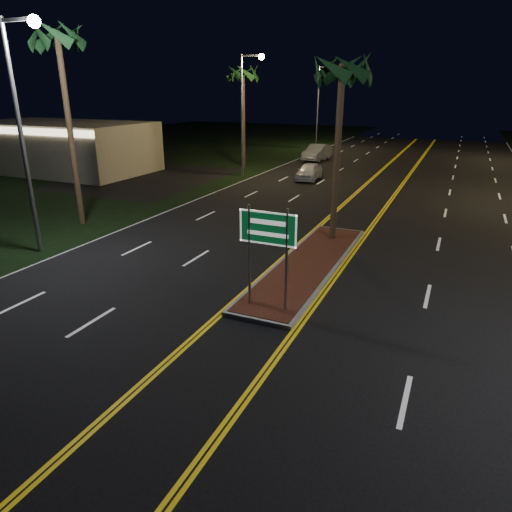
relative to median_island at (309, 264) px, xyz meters
The scene contains 13 objects.
ground 7.00m from the median_island, 90.00° to the right, with size 120.00×120.00×0.00m, color black.
grass_left 34.99m from the median_island, 149.04° to the left, with size 40.00×110.00×0.01m, color black.
median_island is the anchor object (origin of this frame).
highway_sign 4.80m from the median_island, 90.00° to the right, with size 1.80×0.08×3.20m.
commercial_building 29.13m from the median_island, 153.45° to the left, with size 15.00×8.12×4.00m.
streetlight_left_near 12.36m from the median_island, 164.22° to the right, with size 1.91×0.44×9.00m.
streetlight_left_mid 20.80m from the median_island, 121.98° to the left, with size 1.91×0.44×9.00m.
streetlight_left_far 38.89m from the median_island, 106.00° to the left, with size 1.91×0.44×9.00m.
palm_median 8.00m from the median_island, 90.00° to the left, with size 2.40×2.40×8.30m.
palm_left_near 15.20m from the median_island, behind, with size 2.40×2.40×9.80m.
palm_left_far 25.76m from the median_island, 121.36° to the left, with size 2.40×2.40×8.80m.
car_near 18.42m from the median_island, 107.78° to the left, with size 1.89×4.42×1.47m, color white.
car_far 28.89m from the median_island, 106.23° to the left, with size 2.23×5.20×1.73m, color silver.
Camera 1 is at (4.89, -9.04, 6.52)m, focal length 32.00 mm.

